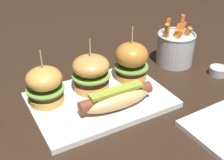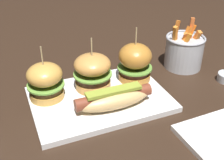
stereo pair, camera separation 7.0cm
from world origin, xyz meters
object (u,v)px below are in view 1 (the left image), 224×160
object	(u,v)px
slider_right	(131,61)
fries_bucket	(175,48)
slider_center	(92,72)
platter_main	(100,100)
hot_dog	(116,98)
slider_left	(45,85)
sauce_ramekin	(218,71)

from	to	relation	value
slider_right	fries_bucket	world-z (taller)	slider_right
slider_right	slider_center	bearing A→B (deg)	179.00
platter_main	hot_dog	xyz separation A→B (m)	(0.02, -0.05, 0.03)
slider_left	sauce_ramekin	world-z (taller)	slider_left
hot_dog	sauce_ramekin	size ratio (longest dim) A/B	3.67
slider_left	slider_right	xyz separation A→B (m)	(0.23, -0.00, 0.01)
platter_main	sauce_ramekin	distance (m)	0.36
hot_dog	slider_left	distance (m)	0.17
slider_center	fries_bucket	world-z (taller)	slider_center
hot_dog	fries_bucket	bearing A→B (deg)	24.76
slider_right	sauce_ramekin	distance (m)	0.26
hot_dog	sauce_ramekin	distance (m)	0.34
slider_center	slider_right	bearing A→B (deg)	-1.00
platter_main	slider_right	world-z (taller)	slider_right
platter_main	fries_bucket	world-z (taller)	fries_bucket
platter_main	slider_center	distance (m)	0.07
hot_dog	sauce_ramekin	xyz separation A→B (m)	(0.34, 0.01, -0.03)
slider_left	fries_bucket	distance (m)	0.41
hot_dog	sauce_ramekin	bearing A→B (deg)	1.54
sauce_ramekin	platter_main	bearing A→B (deg)	173.39
slider_left	hot_dog	bearing A→B (deg)	-36.36
platter_main	sauce_ramekin	world-z (taller)	sauce_ramekin
fries_bucket	sauce_ramekin	world-z (taller)	fries_bucket
slider_center	sauce_ramekin	distance (m)	0.37
platter_main	slider_right	xyz separation A→B (m)	(0.12, 0.05, 0.06)
platter_main	slider_center	world-z (taller)	slider_center
hot_dog	sauce_ramekin	world-z (taller)	hot_dog
sauce_ramekin	slider_left	bearing A→B (deg)	169.28
slider_right	sauce_ramekin	world-z (taller)	slider_right
slider_right	sauce_ramekin	bearing A→B (deg)	-19.91
slider_center	slider_left	bearing A→B (deg)	179.53
slider_right	sauce_ramekin	xyz separation A→B (m)	(0.24, -0.09, -0.05)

